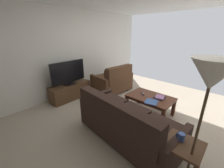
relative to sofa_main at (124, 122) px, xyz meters
The scene contains 13 objects.
ground_plane 0.93m from the sofa_main, 81.45° to the right, with size 4.90×5.51×0.01m, color tan.
wall_right 2.85m from the sofa_main, 18.07° to the right, with size 0.12×5.51×2.50m, color silver.
sofa_main is the anchor object (origin of this frame).
loveseat_near 2.23m from the sofa_main, 42.55° to the right, with size 0.88×1.23×0.90m.
coffee_table 1.13m from the sofa_main, 83.98° to the right, with size 1.02×0.67×0.45m.
end_table 0.99m from the sofa_main, behind, with size 0.43×0.43×0.60m.
floor_lamp 1.53m from the sofa_main, 169.82° to the left, with size 0.39×0.39×1.66m.
tv_stand 2.25m from the sofa_main, ahead, with size 0.45×1.19×0.45m.
flat_tv 2.28m from the sofa_main, ahead, with size 0.21×1.04×0.66m.
coffee_mug 0.97m from the sofa_main, behind, with size 0.10×0.08×0.10m.
book_stack 1.20m from the sofa_main, 93.64° to the right, with size 0.24×0.27×0.05m.
tv_remote 1.18m from the sofa_main, 73.81° to the right, with size 0.14×0.15×0.02m.
loose_magazine 0.91m from the sofa_main, 91.56° to the right, with size 0.26×0.28×0.01m, color #385693.
Camera 1 is at (-1.38, 2.51, 1.87)m, focal length 22.54 mm.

